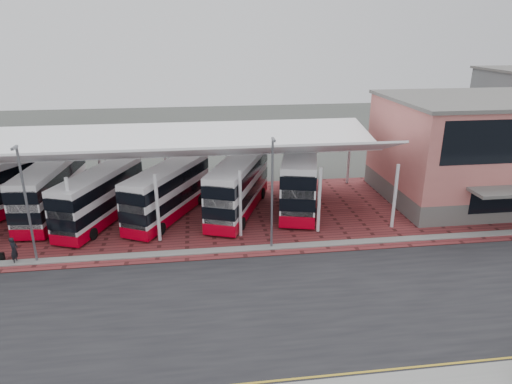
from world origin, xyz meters
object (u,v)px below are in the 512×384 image
bus_1 (51,190)px  bus_2 (100,197)px  terminal (489,149)px  bus_3 (168,192)px  bus_5 (300,177)px  pedestrian (14,250)px  bus_4 (239,186)px

bus_1 → bus_2: size_ratio=1.06×
terminal → bus_3: terminal is taller
terminal → bus_5: (-17.13, 0.57, -2.14)m
bus_1 → bus_3: 9.71m
bus_5 → pedestrian: bearing=-144.4°
bus_2 → bus_4: bus_4 is taller
terminal → bus_2: (-33.81, -1.23, -2.52)m
bus_4 → pedestrian: size_ratio=6.13×
bus_3 → pedestrian: (-9.85, -6.69, -1.21)m
bus_1 → bus_5: (20.91, -0.12, 0.26)m
terminal → bus_4: 22.78m
bus_2 → bus_5: (16.68, 1.80, 0.38)m
bus_2 → pedestrian: size_ratio=5.61×
bus_3 → bus_5: size_ratio=0.84×
bus_4 → bus_1: bearing=-163.6°
terminal → bus_4: (-22.65, -0.60, -2.33)m
bus_4 → bus_5: bearing=33.2°
bus_2 → bus_5: bearing=27.4°
bus_3 → bus_4: 5.83m
terminal → bus_3: bearing=-178.1°
bus_1 → bus_2: 4.65m
bus_4 → pedestrian: (-15.67, -7.02, -1.35)m
terminal → bus_1: size_ratio=1.68×
terminal → bus_2: terminal is taller
bus_3 → pedestrian: bus_3 is taller
bus_3 → terminal: bearing=29.2°
bus_3 → bus_4: bearing=30.6°
bus_2 → bus_3: 5.35m
bus_5 → pedestrian: 22.77m
bus_1 → bus_5: 20.91m
bus_2 → bus_3: bus_3 is taller
bus_5 → terminal: bearing=12.6°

